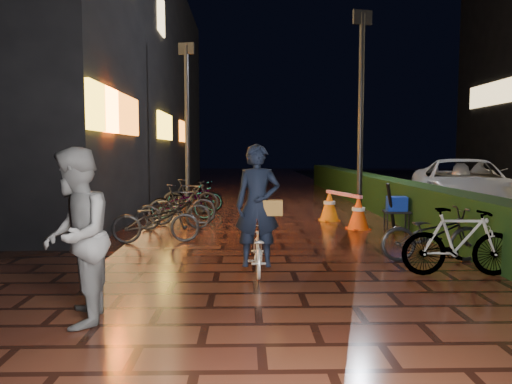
{
  "coord_description": "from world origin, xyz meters",
  "views": [
    {
      "loc": [
        -0.7,
        -8.34,
        1.8
      ],
      "look_at": [
        -0.52,
        -0.13,
        1.1
      ],
      "focal_mm": 35.0,
      "sensor_mm": 36.0,
      "label": 1
    }
  ],
  "objects_px": {
    "cyclist": "(258,226)",
    "traffic_barrier": "(343,209)",
    "cart_assembly": "(396,206)",
    "bystander_person": "(75,237)",
    "van": "(463,186)"
  },
  "relations": [
    {
      "from": "cyclist",
      "to": "traffic_barrier",
      "type": "distance_m",
      "value": 5.16
    },
    {
      "from": "cyclist",
      "to": "cart_assembly",
      "type": "bearing_deg",
      "value": 49.91
    },
    {
      "from": "bystander_person",
      "to": "cyclist",
      "type": "bearing_deg",
      "value": 127.42
    },
    {
      "from": "van",
      "to": "cart_assembly",
      "type": "height_order",
      "value": "van"
    },
    {
      "from": "cyclist",
      "to": "van",
      "type": "bearing_deg",
      "value": 48.23
    },
    {
      "from": "bystander_person",
      "to": "van",
      "type": "distance_m",
      "value": 11.74
    },
    {
      "from": "bystander_person",
      "to": "cyclist",
      "type": "height_order",
      "value": "cyclist"
    },
    {
      "from": "cyclist",
      "to": "traffic_barrier",
      "type": "height_order",
      "value": "cyclist"
    },
    {
      "from": "bystander_person",
      "to": "cart_assembly",
      "type": "height_order",
      "value": "bystander_person"
    },
    {
      "from": "traffic_barrier",
      "to": "van",
      "type": "bearing_deg",
      "value": 27.61
    },
    {
      "from": "van",
      "to": "cyclist",
      "type": "bearing_deg",
      "value": -115.67
    },
    {
      "from": "traffic_barrier",
      "to": "cart_assembly",
      "type": "xyz_separation_m",
      "value": [
        1.01,
        -0.89,
        0.17
      ]
    },
    {
      "from": "van",
      "to": "traffic_barrier",
      "type": "bearing_deg",
      "value": -136.3
    },
    {
      "from": "cyclist",
      "to": "bystander_person",
      "type": "bearing_deg",
      "value": -132.11
    },
    {
      "from": "cyclist",
      "to": "cart_assembly",
      "type": "height_order",
      "value": "cyclist"
    }
  ]
}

